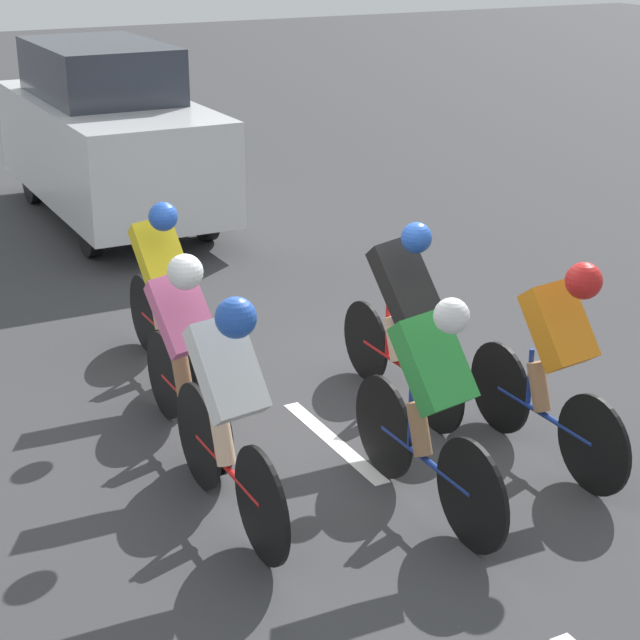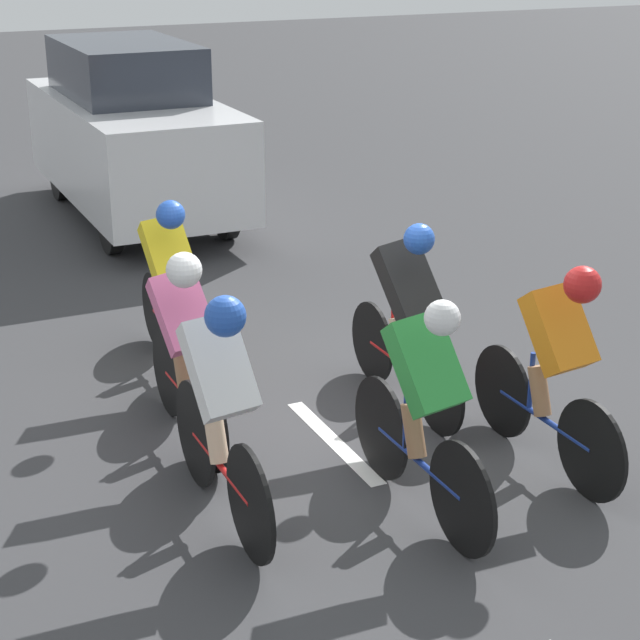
# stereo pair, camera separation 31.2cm
# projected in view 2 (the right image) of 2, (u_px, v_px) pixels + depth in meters

# --- Properties ---
(ground_plane) EXTENTS (60.00, 60.00, 0.00)m
(ground_plane) POSITION_uv_depth(u_px,v_px,m) (321.00, 429.00, 7.84)
(ground_plane) COLOR #38383A
(lane_stripe_mid) EXTENTS (0.12, 1.40, 0.01)m
(lane_stripe_mid) POSITION_uv_depth(u_px,v_px,m) (334.00, 441.00, 7.66)
(lane_stripe_mid) COLOR white
(lane_stripe_mid) RESTS_ON ground
(lane_stripe_far) EXTENTS (0.12, 1.40, 0.01)m
(lane_stripe_far) POSITION_uv_depth(u_px,v_px,m) (192.00, 303.00, 10.37)
(lane_stripe_far) COLOR white
(lane_stripe_far) RESTS_ON ground
(cyclist_pink) EXTENTS (0.40, 1.62, 1.51)m
(cyclist_pink) POSITION_uv_depth(u_px,v_px,m) (185.00, 340.00, 7.33)
(cyclist_pink) COLOR black
(cyclist_pink) RESTS_ON ground
(cyclist_green) EXTENTS (0.39, 1.71, 1.53)m
(cyclist_green) POSITION_uv_depth(u_px,v_px,m) (424.00, 403.00, 6.43)
(cyclist_green) COLOR black
(cyclist_green) RESTS_ON ground
(cyclist_orange) EXTENTS (0.36, 1.68, 1.52)m
(cyclist_orange) POSITION_uv_depth(u_px,v_px,m) (555.00, 360.00, 6.99)
(cyclist_orange) COLOR black
(cyclist_orange) RESTS_ON ground
(cyclist_black) EXTENTS (0.41, 1.70, 1.54)m
(cyclist_black) POSITION_uv_depth(u_px,v_px,m) (407.00, 310.00, 7.87)
(cyclist_black) COLOR black
(cyclist_black) RESTS_ON ground
(cyclist_yellow) EXTENTS (0.38, 1.65, 1.50)m
(cyclist_yellow) POSITION_uv_depth(u_px,v_px,m) (170.00, 279.00, 8.58)
(cyclist_yellow) COLOR black
(cyclist_yellow) RESTS_ON ground
(cyclist_white) EXTENTS (0.37, 1.70, 1.58)m
(cyclist_white) POSITION_uv_depth(u_px,v_px,m) (220.00, 403.00, 6.33)
(cyclist_white) COLOR black
(cyclist_white) RESTS_ON ground
(support_car) EXTENTS (1.70, 4.27, 2.12)m
(support_car) POSITION_uv_depth(u_px,v_px,m) (132.00, 132.00, 12.97)
(support_car) COLOR black
(support_car) RESTS_ON ground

